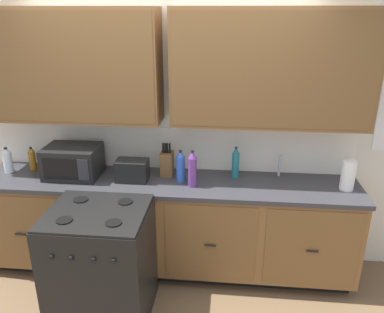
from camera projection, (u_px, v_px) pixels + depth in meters
The scene contains 14 objects.
ground_plane at pixel (163, 287), 3.49m from camera, with size 8.42×8.42×0.00m, color brown.
wall_unit at pixel (168, 92), 3.35m from camera, with size 4.57×0.40×2.60m.
counter_run at pixel (167, 225), 3.60m from camera, with size 3.40×0.64×0.92m.
stove_range at pixel (101, 264), 3.05m from camera, with size 0.76×0.68×0.95m.
microwave at pixel (73, 161), 3.49m from camera, with size 0.48×0.37×0.28m.
toaster at pixel (132, 170), 3.41m from camera, with size 0.28×0.18×0.19m.
knife_block at pixel (167, 163), 3.51m from camera, with size 0.11×0.14×0.31m.
sink_faucet at pixel (279, 166), 3.50m from camera, with size 0.02×0.02×0.20m, color #B2B5BA.
paper_towel_roll at pixel (348, 175), 3.23m from camera, with size 0.12×0.12×0.26m, color white.
bottle_amber at pixel (32, 159), 3.63m from camera, with size 0.06×0.06×0.23m.
bottle_teal at pixel (236, 162), 3.46m from camera, with size 0.06×0.06×0.29m.
bottle_blue at pixel (181, 166), 3.37m from camera, with size 0.08×0.08×0.29m.
bottle_clear at pixel (8, 160), 3.58m from camera, with size 0.08×0.08×0.24m.
bottle_violet at pixel (192, 169), 3.28m from camera, with size 0.07×0.07×0.32m.
Camera 1 is at (0.55, -2.79, 2.36)m, focal length 36.18 mm.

